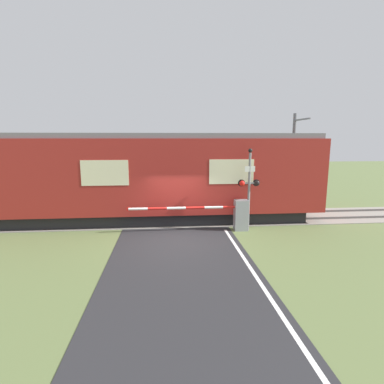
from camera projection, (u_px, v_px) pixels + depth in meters
The scene contains 6 objects.
ground_plane at pixel (178, 239), 12.33m from camera, with size 80.00×80.00×0.00m, color #5B6B3D.
track_bed at pixel (175, 219), 15.34m from camera, with size 36.00×3.20×0.13m.
train at pixel (112, 177), 14.68m from camera, with size 20.45×3.21×4.33m.
crossing_barrier at pixel (233, 214), 13.39m from camera, with size 5.37×0.44×1.39m.
signal_post at pixel (249, 185), 13.15m from camera, with size 0.97×0.26×3.67m.
catenary_pole at pixel (293, 159), 17.65m from camera, with size 0.20×1.90×5.52m.
Camera 1 is at (-0.46, -11.80, 4.08)m, focal length 28.00 mm.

